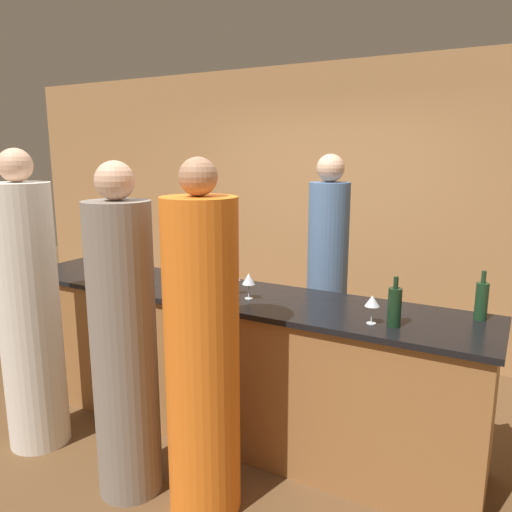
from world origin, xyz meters
TOP-DOWN VIEW (x-y plane):
  - ground_plane at (0.00, 0.00)m, footprint 14.00×14.00m
  - back_wall at (0.00, 1.94)m, footprint 8.00×0.06m
  - bar_counter at (0.00, 0.00)m, footprint 3.48×0.70m
  - bartender at (0.47, 0.72)m, footprint 0.31×0.31m
  - guest_0 at (-0.14, -0.84)m, footprint 0.37×0.37m
  - guest_1 at (0.33, -0.75)m, footprint 0.40×0.40m
  - guest_2 at (-1.03, -0.77)m, footprint 0.39×0.39m
  - wine_bottle_0 at (1.58, 0.21)m, footprint 0.07×0.07m
  - wine_bottle_1 at (1.18, -0.14)m, footprint 0.07×0.07m
  - ice_bucket at (-0.88, 0.03)m, footprint 0.18×0.18m
  - wine_glass_0 at (0.23, -0.07)m, footprint 0.08×0.08m
  - wine_glass_1 at (1.06, -0.16)m, footprint 0.08×0.08m
  - wine_glass_2 at (0.09, -0.02)m, footprint 0.07×0.07m
  - wine_glass_3 at (-0.04, -0.09)m, footprint 0.08×0.08m
  - wine_glass_4 at (0.08, -0.27)m, footprint 0.07×0.07m

SIDE VIEW (x-z plane):
  - ground_plane at x=0.00m, z-range 0.00..0.00m
  - bar_counter at x=0.00m, z-range 0.00..1.02m
  - guest_0 at x=-0.14m, z-range -0.07..1.84m
  - guest_1 at x=0.33m, z-range -0.07..1.86m
  - guest_2 at x=-1.03m, z-range -0.07..1.90m
  - bartender at x=0.47m, z-range -0.05..1.89m
  - ice_bucket at x=-0.88m, z-range 1.01..1.21m
  - wine_glass_4 at x=0.08m, z-range 1.05..1.20m
  - wine_bottle_1 at x=1.18m, z-range 0.99..1.27m
  - wine_bottle_0 at x=1.58m, z-range 0.99..1.27m
  - wine_glass_3 at x=-0.04m, z-range 1.05..1.21m
  - wine_glass_2 at x=0.09m, z-range 1.06..1.22m
  - wine_glass_1 at x=1.06m, z-range 1.06..1.22m
  - wine_glass_0 at x=0.23m, z-range 1.06..1.23m
  - back_wall at x=0.00m, z-range 0.00..2.80m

